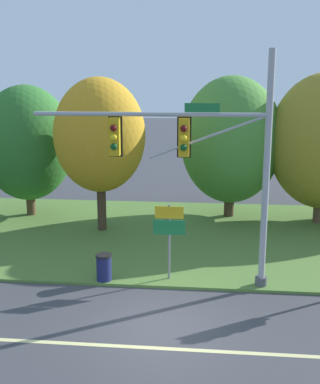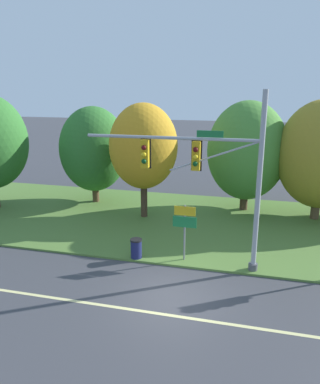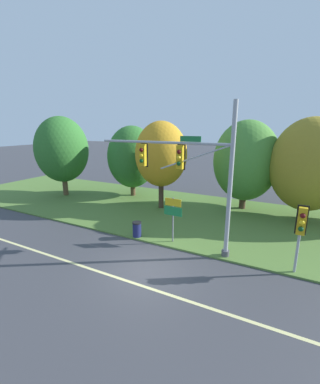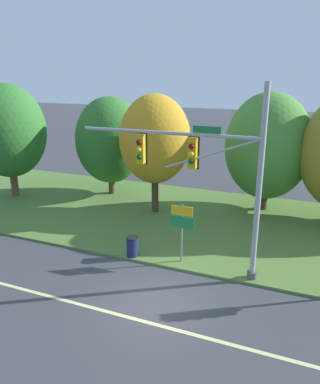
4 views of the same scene
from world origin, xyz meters
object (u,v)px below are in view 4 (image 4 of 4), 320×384
Objects in this scene: tree_left_of_mast at (110,140)px; tree_behind_signpost at (155,140)px; tree_mid_verge at (268,147)px; trash_bin at (132,246)px; tree_nearest_road at (8,131)px; route_sign_post at (182,223)px; traffic_signal_mast at (207,168)px.

tree_behind_signpost is (4.21, -2.21, 0.67)m from tree_left_of_mast.
trash_bin is at bearing -117.84° from tree_mid_verge.
tree_nearest_road is 1.06× the size of tree_mid_verge.
tree_left_of_mast reaches higher than route_sign_post.
traffic_signal_mast reaches higher than route_sign_post.
tree_mid_verge is at bearing 12.97° from tree_nearest_road.
traffic_signal_mast is 7.30m from tree_behind_signpost.
tree_left_of_mast is (-7.76, 7.58, 1.88)m from route_sign_post.
traffic_signal_mast is 8.71m from tree_mid_verge.
tree_mid_verge is at bearing 81.50° from traffic_signal_mast.
tree_left_of_mast is at bearing -175.70° from tree_mid_verge.
trash_bin is at bearing -178.20° from traffic_signal_mast.
trash_bin is at bearing -23.65° from tree_nearest_road.
traffic_signal_mast reaches higher than trash_bin.
tree_nearest_road is 10.13m from tree_behind_signpost.
tree_behind_signpost is 6.65m from tree_mid_verge.
route_sign_post is 2.85× the size of trash_bin.
traffic_signal_mast is 2.83m from route_sign_post.
trash_bin is (-3.31, -0.10, -3.93)m from traffic_signal_mast.
tree_left_of_mast is 4.80m from tree_behind_signpost.
tree_mid_verge is (5.93, 2.97, -0.49)m from tree_behind_signpost.
tree_nearest_road is 6.61m from tree_left_of_mast.
trash_bin is (11.44, -5.01, -3.89)m from tree_nearest_road.
traffic_signal_mast is 2.93× the size of route_sign_post.
tree_behind_signpost reaches higher than trash_bin.
tree_nearest_road reaches higher than tree_left_of_mast.
tree_left_of_mast is (-8.86, 7.84, -0.72)m from traffic_signal_mast.
traffic_signal_mast reaches higher than tree_nearest_road.
tree_mid_verge reaches higher than tree_left_of_mast.
tree_nearest_road reaches higher than tree_mid_verge.
tree_behind_signpost is at bearing -153.40° from tree_mid_verge.
tree_left_of_mast is 0.95× the size of tree_behind_signpost.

